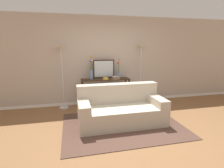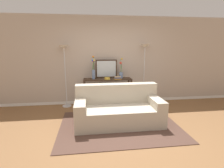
{
  "view_description": "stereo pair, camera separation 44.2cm",
  "coord_description": "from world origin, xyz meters",
  "px_view_note": "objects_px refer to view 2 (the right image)",
  "views": [
    {
      "loc": [
        -1.12,
        -3.25,
        1.77
      ],
      "look_at": [
        -0.08,
        1.12,
        0.81
      ],
      "focal_mm": 28.6,
      "sensor_mm": 36.0,
      "label": 1
    },
    {
      "loc": [
        -0.68,
        -3.33,
        1.77
      ],
      "look_at": [
        -0.08,
        1.12,
        0.81
      ],
      "focal_mm": 28.6,
      "sensor_mm": 36.0,
      "label": 2
    }
  ],
  "objects_px": {
    "floor_lamp_left": "(64,59)",
    "wall_mirror": "(106,69)",
    "book_row_under_console": "(96,104)",
    "floor_lamp_right": "(145,57)",
    "vase_short_flowers": "(121,72)",
    "book_stack": "(117,78)",
    "fruit_bowl": "(107,78)",
    "vase_tall_flowers": "(93,69)",
    "couch": "(118,110)",
    "console_table": "(108,87)"
  },
  "relations": [
    {
      "from": "book_stack",
      "to": "book_row_under_console",
      "type": "distance_m",
      "value": 1.03
    },
    {
      "from": "console_table",
      "to": "book_stack",
      "type": "xyz_separation_m",
      "value": [
        0.27,
        -0.12,
        0.29
      ]
    },
    {
      "from": "couch",
      "to": "console_table",
      "type": "height_order",
      "value": "couch"
    },
    {
      "from": "couch",
      "to": "book_row_under_console",
      "type": "relative_size",
      "value": 4.37
    },
    {
      "from": "floor_lamp_left",
      "to": "wall_mirror",
      "type": "distance_m",
      "value": 1.24
    },
    {
      "from": "floor_lamp_right",
      "to": "fruit_bowl",
      "type": "xyz_separation_m",
      "value": [
        -1.16,
        -0.23,
        -0.57
      ]
    },
    {
      "from": "floor_lamp_right",
      "to": "book_row_under_console",
      "type": "height_order",
      "value": "floor_lamp_right"
    },
    {
      "from": "couch",
      "to": "fruit_bowl",
      "type": "distance_m",
      "value": 1.27
    },
    {
      "from": "vase_tall_flowers",
      "to": "floor_lamp_right",
      "type": "bearing_deg",
      "value": 3.32
    },
    {
      "from": "floor_lamp_left",
      "to": "wall_mirror",
      "type": "relative_size",
      "value": 2.82
    },
    {
      "from": "floor_lamp_left",
      "to": "book_row_under_console",
      "type": "xyz_separation_m",
      "value": [
        0.86,
        -0.11,
        -1.35
      ]
    },
    {
      "from": "floor_lamp_right",
      "to": "book_row_under_console",
      "type": "xyz_separation_m",
      "value": [
        -1.49,
        -0.11,
        -1.37
      ]
    },
    {
      "from": "fruit_bowl",
      "to": "vase_short_flowers",
      "type": "bearing_deg",
      "value": 18.19
    },
    {
      "from": "console_table",
      "to": "book_stack",
      "type": "relative_size",
      "value": 6.4
    },
    {
      "from": "floor_lamp_left",
      "to": "book_stack",
      "type": "distance_m",
      "value": 1.6
    },
    {
      "from": "vase_tall_flowers",
      "to": "floor_lamp_left",
      "type": "bearing_deg",
      "value": 173.69
    },
    {
      "from": "wall_mirror",
      "to": "book_row_under_console",
      "type": "relative_size",
      "value": 1.42
    },
    {
      "from": "console_table",
      "to": "book_row_under_console",
      "type": "distance_m",
      "value": 0.63
    },
    {
      "from": "fruit_bowl",
      "to": "book_row_under_console",
      "type": "distance_m",
      "value": 0.88
    },
    {
      "from": "floor_lamp_left",
      "to": "floor_lamp_right",
      "type": "relative_size",
      "value": 0.98
    },
    {
      "from": "floor_lamp_left",
      "to": "floor_lamp_right",
      "type": "bearing_deg",
      "value": 0.0
    },
    {
      "from": "couch",
      "to": "floor_lamp_right",
      "type": "xyz_separation_m",
      "value": [
        1.03,
        1.36,
        1.12
      ]
    },
    {
      "from": "vase_short_flowers",
      "to": "book_row_under_console",
      "type": "height_order",
      "value": "vase_short_flowers"
    },
    {
      "from": "floor_lamp_right",
      "to": "vase_tall_flowers",
      "type": "height_order",
      "value": "floor_lamp_right"
    },
    {
      "from": "wall_mirror",
      "to": "vase_short_flowers",
      "type": "relative_size",
      "value": 1.06
    },
    {
      "from": "floor_lamp_left",
      "to": "book_stack",
      "type": "xyz_separation_m",
      "value": [
        1.49,
        -0.23,
        -0.54
      ]
    },
    {
      "from": "floor_lamp_left",
      "to": "floor_lamp_right",
      "type": "xyz_separation_m",
      "value": [
        2.35,
        0.0,
        0.02
      ]
    },
    {
      "from": "floor_lamp_left",
      "to": "floor_lamp_right",
      "type": "distance_m",
      "value": 2.35
    },
    {
      "from": "wall_mirror",
      "to": "vase_tall_flowers",
      "type": "relative_size",
      "value": 0.95
    },
    {
      "from": "wall_mirror",
      "to": "fruit_bowl",
      "type": "relative_size",
      "value": 3.84
    },
    {
      "from": "couch",
      "to": "console_table",
      "type": "relative_size",
      "value": 1.4
    },
    {
      "from": "book_stack",
      "to": "floor_lamp_left",
      "type": "bearing_deg",
      "value": 171.26
    },
    {
      "from": "floor_lamp_right",
      "to": "fruit_bowl",
      "type": "distance_m",
      "value": 1.31
    },
    {
      "from": "floor_lamp_right",
      "to": "vase_tall_flowers",
      "type": "relative_size",
      "value": 2.73
    },
    {
      "from": "vase_short_flowers",
      "to": "floor_lamp_left",
      "type": "bearing_deg",
      "value": 176.95
    },
    {
      "from": "floor_lamp_left",
      "to": "fruit_bowl",
      "type": "height_order",
      "value": "floor_lamp_left"
    },
    {
      "from": "book_row_under_console",
      "to": "floor_lamp_right",
      "type": "bearing_deg",
      "value": 4.17
    },
    {
      "from": "floor_lamp_right",
      "to": "wall_mirror",
      "type": "height_order",
      "value": "floor_lamp_right"
    },
    {
      "from": "console_table",
      "to": "fruit_bowl",
      "type": "relative_size",
      "value": 8.47
    },
    {
      "from": "console_table",
      "to": "vase_short_flowers",
      "type": "xyz_separation_m",
      "value": [
        0.4,
        0.02,
        0.43
      ]
    },
    {
      "from": "vase_short_flowers",
      "to": "book_stack",
      "type": "distance_m",
      "value": 0.24
    },
    {
      "from": "floor_lamp_left",
      "to": "vase_short_flowers",
      "type": "bearing_deg",
      "value": -3.05
    },
    {
      "from": "vase_short_flowers",
      "to": "book_stack",
      "type": "height_order",
      "value": "vase_short_flowers"
    },
    {
      "from": "couch",
      "to": "book_stack",
      "type": "bearing_deg",
      "value": 81.76
    },
    {
      "from": "couch",
      "to": "vase_short_flowers",
      "type": "bearing_deg",
      "value": 76.94
    },
    {
      "from": "fruit_bowl",
      "to": "book_stack",
      "type": "relative_size",
      "value": 0.76
    },
    {
      "from": "wall_mirror",
      "to": "floor_lamp_left",
      "type": "bearing_deg",
      "value": -177.77
    },
    {
      "from": "book_stack",
      "to": "couch",
      "type": "bearing_deg",
      "value": -98.24
    },
    {
      "from": "vase_tall_flowers",
      "to": "vase_short_flowers",
      "type": "xyz_separation_m",
      "value": [
        0.81,
        0.0,
        -0.1
      ]
    },
    {
      "from": "fruit_bowl",
      "to": "book_stack",
      "type": "distance_m",
      "value": 0.29
    }
  ]
}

